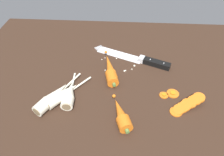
% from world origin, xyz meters
% --- Properties ---
extents(ground_plane, '(1.20, 0.90, 0.04)m').
position_xyz_m(ground_plane, '(0.00, 0.00, -0.02)').
color(ground_plane, '#332116').
extents(chefs_knife, '(0.33, 0.16, 0.04)m').
position_xyz_m(chefs_knife, '(0.06, 0.13, 0.01)').
color(chefs_knife, silver).
rests_on(chefs_knife, ground_plane).
extents(whole_carrot, '(0.08, 0.21, 0.04)m').
position_xyz_m(whole_carrot, '(-0.01, 0.02, 0.02)').
color(whole_carrot, orange).
rests_on(whole_carrot, ground_plane).
extents(whole_carrot_second, '(0.08, 0.15, 0.04)m').
position_xyz_m(whole_carrot_second, '(0.04, -0.19, 0.02)').
color(whole_carrot_second, orange).
rests_on(whole_carrot_second, ground_plane).
extents(parsnip_front, '(0.14, 0.16, 0.04)m').
position_xyz_m(parsnip_front, '(-0.16, -0.12, 0.02)').
color(parsnip_front, silver).
rests_on(parsnip_front, ground_plane).
extents(parsnip_mid_left, '(0.04, 0.17, 0.04)m').
position_xyz_m(parsnip_mid_left, '(-0.14, -0.12, 0.02)').
color(parsnip_mid_left, silver).
rests_on(parsnip_mid_left, ground_plane).
extents(parsnip_mid_right, '(0.12, 0.21, 0.04)m').
position_xyz_m(parsnip_mid_right, '(-0.19, -0.13, 0.02)').
color(parsnip_mid_right, silver).
rests_on(parsnip_mid_right, ground_plane).
extents(carrot_slice_stack, '(0.12, 0.09, 0.04)m').
position_xyz_m(carrot_slice_stack, '(0.26, -0.13, 0.01)').
color(carrot_slice_stack, orange).
rests_on(carrot_slice_stack, ground_plane).
extents(carrot_slice_stray_near, '(0.04, 0.04, 0.01)m').
position_xyz_m(carrot_slice_stray_near, '(0.22, -0.07, 0.00)').
color(carrot_slice_stray_near, orange).
rests_on(carrot_slice_stray_near, ground_plane).
extents(carrot_slice_stray_mid, '(0.03, 0.03, 0.01)m').
position_xyz_m(carrot_slice_stray_mid, '(0.19, -0.08, 0.00)').
color(carrot_slice_stray_mid, orange).
rests_on(carrot_slice_stray_mid, ground_plane).
extents(mince_crumbs, '(0.14, 0.11, 0.01)m').
position_xyz_m(mince_crumbs, '(0.05, 0.08, 0.00)').
color(mince_crumbs, silver).
rests_on(mince_crumbs, ground_plane).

